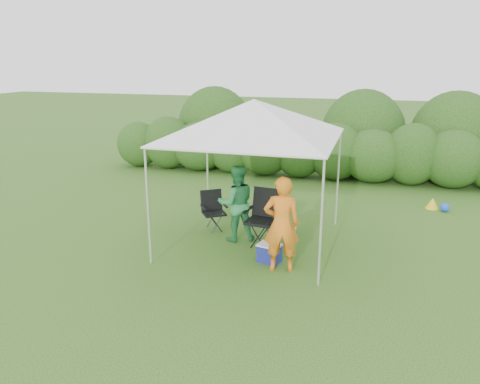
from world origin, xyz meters
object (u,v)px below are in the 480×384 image
(canopy, at_px, (254,119))
(chair_right, at_px, (265,213))
(woman, at_px, (236,203))
(chair_left, at_px, (213,208))
(man, at_px, (282,224))
(cooler, at_px, (269,253))

(canopy, relative_size, chair_right, 2.84)
(chair_right, xyz_separation_m, woman, (-0.58, -0.00, 0.16))
(chair_left, bearing_deg, chair_right, -56.10)
(woman, bearing_deg, canopy, 149.66)
(canopy, bearing_deg, man, -54.39)
(cooler, bearing_deg, chair_left, 153.08)
(canopy, bearing_deg, cooler, -57.76)
(chair_left, height_order, cooler, chair_left)
(chair_left, bearing_deg, cooler, -76.01)
(chair_right, distance_m, woman, 0.60)
(canopy, distance_m, chair_left, 2.29)
(chair_right, xyz_separation_m, man, (0.56, -1.13, 0.22))
(canopy, bearing_deg, chair_left, 153.80)
(man, bearing_deg, chair_left, -56.20)
(man, xyz_separation_m, cooler, (-0.26, 0.26, -0.67))
(chair_right, bearing_deg, cooler, -63.92)
(chair_right, distance_m, cooler, 1.02)
(chair_left, relative_size, woman, 0.54)
(canopy, height_order, woman, canopy)
(canopy, relative_size, woman, 2.00)
(canopy, xyz_separation_m, woman, (-0.35, 0.02, -1.69))
(woman, relative_size, cooler, 3.32)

